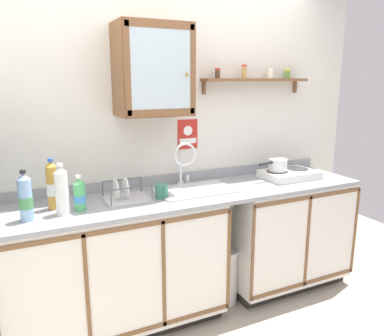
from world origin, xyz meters
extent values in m
cube|color=silver|center=(0.00, 0.77, 1.33)|extent=(3.37, 0.05, 2.66)
cube|color=black|center=(-0.62, 0.47, 0.04)|extent=(1.46, 0.54, 0.08)
cube|color=silver|center=(-0.62, 0.44, 0.49)|extent=(1.49, 0.60, 0.83)
cube|color=brown|center=(-0.62, 0.14, 0.87)|extent=(1.49, 0.01, 0.03)
cube|color=brown|center=(-0.62, 0.14, 0.13)|extent=(1.49, 0.01, 0.03)
cube|color=brown|center=(-0.87, 0.14, 0.49)|extent=(0.02, 0.01, 0.76)
cube|color=brown|center=(-0.37, 0.14, 0.49)|extent=(0.02, 0.01, 0.76)
cube|color=brown|center=(0.12, 0.14, 0.49)|extent=(0.02, 0.01, 0.76)
cube|color=black|center=(0.85, 0.47, 0.04)|extent=(1.02, 0.54, 0.08)
cube|color=silver|center=(0.85, 0.44, 0.49)|extent=(1.04, 0.60, 0.83)
cube|color=brown|center=(0.85, 0.14, 0.87)|extent=(1.04, 0.01, 0.03)
cube|color=brown|center=(0.85, 0.14, 0.13)|extent=(1.04, 0.01, 0.03)
cube|color=brown|center=(0.33, 0.14, 0.49)|extent=(0.02, 0.01, 0.76)
cube|color=brown|center=(0.85, 0.14, 0.49)|extent=(0.02, 0.01, 0.76)
cube|color=brown|center=(1.37, 0.14, 0.49)|extent=(0.02, 0.01, 0.76)
cube|color=gray|center=(0.00, 0.44, 0.92)|extent=(2.73, 0.63, 0.03)
cube|color=gray|center=(0.00, 0.73, 0.98)|extent=(2.73, 0.02, 0.08)
cube|color=silver|center=(0.01, 0.46, 0.94)|extent=(0.58, 0.37, 0.01)
cube|color=slate|center=(0.01, 0.46, 0.81)|extent=(0.49, 0.29, 0.01)
cube|color=slate|center=(0.01, 0.61, 0.87)|extent=(0.49, 0.01, 0.13)
cube|color=slate|center=(0.01, 0.31, 0.87)|extent=(0.49, 0.01, 0.13)
cylinder|color=#4C4C51|center=(0.01, 0.46, 0.81)|extent=(0.04, 0.04, 0.01)
cylinder|color=silver|center=(-0.02, 0.67, 0.95)|extent=(0.05, 0.05, 0.02)
cylinder|color=silver|center=(-0.02, 0.67, 1.08)|extent=(0.02, 0.02, 0.24)
torus|color=silver|center=(-0.02, 0.58, 1.19)|extent=(0.18, 0.02, 0.18)
cylinder|color=silver|center=(0.04, 0.67, 0.98)|extent=(0.02, 0.02, 0.06)
cube|color=silver|center=(0.90, 0.46, 0.97)|extent=(0.45, 0.32, 0.06)
cylinder|color=#2D2D2D|center=(0.79, 0.49, 1.00)|extent=(0.18, 0.18, 0.01)
cylinder|color=#2D2D2D|center=(1.01, 0.49, 1.00)|extent=(0.18, 0.18, 0.01)
cylinder|color=black|center=(0.79, 0.32, 0.97)|extent=(0.03, 0.02, 0.03)
cylinder|color=black|center=(1.01, 0.32, 0.97)|extent=(0.03, 0.02, 0.03)
cylinder|color=silver|center=(0.79, 0.49, 1.05)|extent=(0.15, 0.15, 0.10)
torus|color=silver|center=(0.79, 0.49, 1.10)|extent=(0.16, 0.16, 0.01)
cylinder|color=black|center=(0.65, 0.45, 1.09)|extent=(0.15, 0.05, 0.02)
cylinder|color=gold|center=(-0.99, 0.49, 1.08)|extent=(0.07, 0.07, 0.28)
cone|color=gold|center=(-0.99, 0.49, 1.23)|extent=(0.07, 0.07, 0.03)
cylinder|color=#2D59B2|center=(-0.99, 0.49, 1.26)|extent=(0.03, 0.03, 0.02)
cylinder|color=white|center=(-0.99, 0.49, 1.07)|extent=(0.07, 0.07, 0.08)
cylinder|color=#8CB7E0|center=(-1.15, 0.34, 1.06)|extent=(0.08, 0.08, 0.25)
cone|color=#8CB7E0|center=(-1.15, 0.34, 1.20)|extent=(0.07, 0.07, 0.03)
cylinder|color=#262626|center=(-1.15, 0.34, 1.23)|extent=(0.03, 0.03, 0.02)
cylinder|color=#4C9959|center=(-1.15, 0.34, 1.04)|extent=(0.08, 0.08, 0.07)
cylinder|color=white|center=(-0.95, 0.36, 1.07)|extent=(0.08, 0.08, 0.27)
cone|color=white|center=(-0.95, 0.36, 1.22)|extent=(0.08, 0.08, 0.04)
cylinder|color=white|center=(-0.95, 0.36, 1.25)|extent=(0.04, 0.04, 0.02)
cylinder|color=white|center=(-0.95, 0.36, 1.07)|extent=(0.08, 0.08, 0.07)
cylinder|color=#4CB266|center=(-0.84, 0.39, 1.02)|extent=(0.07, 0.07, 0.18)
cone|color=#4CB266|center=(-0.84, 0.39, 1.13)|extent=(0.07, 0.07, 0.03)
cylinder|color=white|center=(-0.84, 0.39, 1.15)|extent=(0.03, 0.03, 0.02)
cylinder|color=#3F8CCC|center=(-0.84, 0.39, 1.01)|extent=(0.08, 0.08, 0.05)
cube|color=#B2B2B7|center=(-0.51, 0.46, 0.94)|extent=(0.31, 0.26, 0.01)
cylinder|color=#4C4F54|center=(-0.65, 0.34, 1.00)|extent=(0.01, 0.01, 0.11)
cylinder|color=#4C4F54|center=(-0.37, 0.34, 1.00)|extent=(0.01, 0.01, 0.11)
cylinder|color=#4C4F54|center=(-0.65, 0.58, 1.00)|extent=(0.01, 0.01, 0.11)
cylinder|color=#4C4F54|center=(-0.37, 0.58, 1.00)|extent=(0.01, 0.01, 0.11)
cylinder|color=#4C4F54|center=(-0.51, 0.34, 1.05)|extent=(0.28, 0.01, 0.01)
cylinder|color=#4C4F54|center=(-0.51, 0.58, 1.05)|extent=(0.28, 0.01, 0.01)
cylinder|color=white|center=(-0.59, 0.46, 1.02)|extent=(0.01, 0.14, 0.14)
cylinder|color=white|center=(-0.52, 0.46, 1.02)|extent=(0.01, 0.15, 0.15)
cylinder|color=#337259|center=(-0.28, 0.41, 0.99)|extent=(0.09, 0.09, 0.10)
torus|color=#337259|center=(-0.28, 0.36, 0.99)|extent=(0.01, 0.07, 0.07)
cube|color=brown|center=(-0.26, 0.59, 1.81)|extent=(0.51, 0.32, 0.63)
cube|color=silver|center=(-0.26, 0.42, 1.81)|extent=(0.42, 0.01, 0.52)
cube|color=brown|center=(-0.49, 0.42, 1.81)|extent=(0.04, 0.01, 0.59)
cube|color=brown|center=(-0.03, 0.42, 1.81)|extent=(0.04, 0.01, 0.59)
cube|color=brown|center=(-0.26, 0.42, 2.10)|extent=(0.48, 0.01, 0.05)
cube|color=brown|center=(-0.26, 0.42, 1.53)|extent=(0.48, 0.01, 0.05)
sphere|color=olive|center=(-0.08, 0.41, 1.78)|extent=(0.02, 0.02, 0.02)
cube|color=brown|center=(0.67, 0.67, 1.75)|extent=(0.97, 0.14, 0.02)
cube|color=brown|center=(0.22, 0.73, 1.68)|extent=(0.02, 0.03, 0.10)
cube|color=brown|center=(1.13, 0.73, 1.68)|extent=(0.02, 0.03, 0.10)
cylinder|color=#4C3326|center=(0.31, 0.68, 1.79)|extent=(0.04, 0.04, 0.06)
cylinder|color=red|center=(0.31, 0.68, 1.83)|extent=(0.04, 0.04, 0.02)
cylinder|color=tan|center=(0.55, 0.67, 1.80)|extent=(0.04, 0.04, 0.09)
cylinder|color=red|center=(0.55, 0.67, 1.86)|extent=(0.04, 0.04, 0.02)
cylinder|color=silver|center=(0.81, 0.67, 1.79)|extent=(0.05, 0.05, 0.06)
cylinder|color=white|center=(0.81, 0.67, 1.83)|extent=(0.05, 0.05, 0.02)
cylinder|color=#598C3F|center=(1.00, 0.68, 1.79)|extent=(0.05, 0.05, 0.06)
cylinder|color=yellow|center=(1.00, 0.68, 1.83)|extent=(0.05, 0.05, 0.02)
cube|color=#B2261E|center=(0.08, 0.74, 1.32)|extent=(0.17, 0.01, 0.24)
cube|color=white|center=(0.08, 0.74, 1.27)|extent=(0.15, 0.00, 0.04)
cylinder|color=white|center=(0.08, 0.74, 1.35)|extent=(0.08, 0.00, 0.08)
cylinder|color=silver|center=(0.22, 0.40, 0.22)|extent=(0.25, 0.25, 0.43)
torus|color=white|center=(0.22, 0.40, 0.43)|extent=(0.28, 0.28, 0.02)
camera|label=1|loc=(-1.20, -2.01, 1.75)|focal=35.82mm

